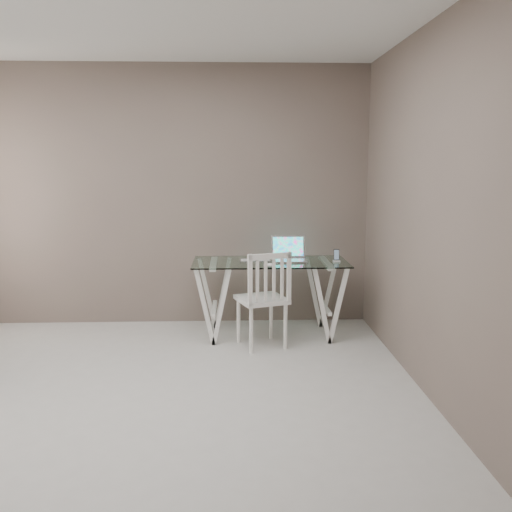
# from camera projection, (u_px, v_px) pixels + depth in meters

# --- Properties ---
(room) EXTENTS (4.50, 4.52, 2.71)m
(room) POSITION_uv_depth(u_px,v_px,m) (133.00, 160.00, 3.69)
(room) COLOR #BAB8B2
(room) RESTS_ON ground
(desk) EXTENTS (1.50, 0.70, 0.75)m
(desk) POSITION_uv_depth(u_px,v_px,m) (270.00, 298.00, 5.61)
(desk) COLOR silver
(desk) RESTS_ON ground
(chair) EXTENTS (0.53, 0.53, 0.91)m
(chair) POSITION_uv_depth(u_px,v_px,m) (265.00, 295.00, 5.20)
(chair) COLOR white
(chair) RESTS_ON ground
(laptop) EXTENTS (0.33, 0.29, 0.23)m
(laptop) POSITION_uv_depth(u_px,v_px,m) (289.00, 254.00, 5.62)
(laptop) COLOR silver
(laptop) RESTS_ON desk
(keyboard) EXTENTS (0.30, 0.13, 0.01)m
(keyboard) POSITION_uv_depth(u_px,v_px,m) (255.00, 260.00, 5.59)
(keyboard) COLOR silver
(keyboard) RESTS_ON desk
(mouse) EXTENTS (0.11, 0.06, 0.03)m
(mouse) POSITION_uv_depth(u_px,v_px,m) (269.00, 265.00, 5.26)
(mouse) COLOR white
(mouse) RESTS_ON desk
(phone_dock) EXTENTS (0.06, 0.06, 0.12)m
(phone_dock) POSITION_uv_depth(u_px,v_px,m) (336.00, 258.00, 5.53)
(phone_dock) COLOR white
(phone_dock) RESTS_ON desk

